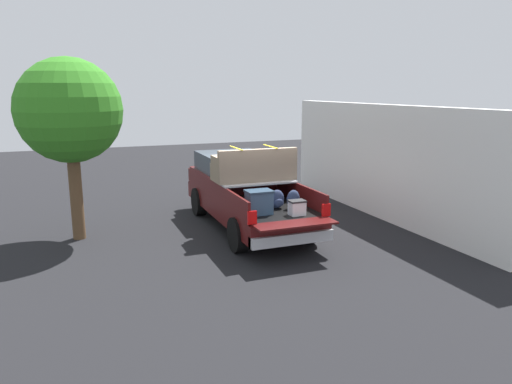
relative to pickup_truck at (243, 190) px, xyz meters
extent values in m
plane|color=black|center=(-0.36, 0.00, -0.96)|extent=(40.00, 40.00, 0.00)
cube|color=#470F0F|center=(-0.36, 0.00, -0.34)|extent=(5.50, 1.92, 0.46)
cube|color=black|center=(-1.56, 0.00, -0.09)|extent=(2.80, 1.80, 0.04)
cube|color=#470F0F|center=(-1.56, 0.93, 0.14)|extent=(2.80, 0.06, 0.50)
cube|color=#470F0F|center=(-1.56, -0.93, 0.14)|extent=(2.80, 0.06, 0.50)
cube|color=#470F0F|center=(-0.19, 0.00, 0.14)|extent=(0.06, 1.80, 0.50)
cube|color=#470F0F|center=(-3.23, 0.00, -0.09)|extent=(0.55, 1.80, 0.04)
cube|color=#B2B2B7|center=(-0.78, 0.00, 0.41)|extent=(1.25, 1.92, 0.04)
cube|color=#470F0F|center=(0.99, 0.00, 0.14)|extent=(2.30, 1.92, 0.50)
cube|color=#2D3842|center=(0.89, 0.00, 0.64)|extent=(1.94, 1.76, 0.51)
cube|color=#470F0F|center=(2.34, 0.00, 0.08)|extent=(0.40, 1.82, 0.38)
cube|color=#B2B2B7|center=(-3.08, 0.00, -0.46)|extent=(0.24, 1.92, 0.24)
cube|color=red|center=(-2.98, 0.88, 0.07)|extent=(0.06, 0.20, 0.28)
cube|color=red|center=(-2.98, -0.88, 0.07)|extent=(0.06, 0.20, 0.28)
cylinder|color=black|center=(1.39, 0.88, -0.56)|extent=(0.81, 0.30, 0.81)
cylinder|color=black|center=(1.39, -0.88, -0.56)|extent=(0.81, 0.30, 0.81)
cylinder|color=black|center=(-2.11, 0.88, -0.56)|extent=(0.81, 0.30, 0.81)
cylinder|color=black|center=(-2.11, -0.88, -0.56)|extent=(0.81, 0.30, 0.81)
cube|color=#335170|center=(-2.26, 0.44, 0.18)|extent=(0.40, 0.55, 0.50)
cube|color=#23394E|center=(-2.26, 0.44, 0.45)|extent=(0.44, 0.59, 0.05)
ellipsoid|color=#283351|center=(-1.94, -0.14, 0.15)|extent=(0.20, 0.36, 0.45)
ellipsoid|color=#283351|center=(-2.05, -0.14, 0.08)|extent=(0.09, 0.25, 0.20)
ellipsoid|color=#283351|center=(-2.11, -0.49, 0.15)|extent=(0.20, 0.33, 0.45)
ellipsoid|color=#283351|center=(-2.22, -0.49, 0.09)|extent=(0.09, 0.23, 0.20)
cube|color=white|center=(-2.66, -0.32, 0.08)|extent=(0.26, 0.34, 0.30)
cube|color=#262628|center=(-2.66, -0.32, 0.25)|extent=(0.28, 0.36, 0.04)
cube|color=#84705B|center=(-0.78, 0.00, 0.64)|extent=(0.82, 2.06, 0.42)
cube|color=#84705B|center=(-1.11, 0.00, 1.05)|extent=(0.16, 2.06, 0.40)
cube|color=#84705B|center=(-0.73, 0.93, 0.96)|extent=(0.58, 0.20, 0.22)
cube|color=#84705B|center=(-0.73, -0.93, 0.96)|extent=(0.58, 0.20, 0.22)
cube|color=yellow|center=(-0.78, 0.46, 1.26)|extent=(0.92, 0.03, 0.02)
cube|color=yellow|center=(-0.78, -0.46, 1.26)|extent=(0.92, 0.03, 0.02)
cube|color=white|center=(-0.57, -4.03, 0.65)|extent=(9.50, 0.36, 3.23)
cylinder|color=brown|center=(0.29, 4.25, 0.24)|extent=(0.30, 0.30, 2.42)
sphere|color=#307E1F|center=(0.29, 4.25, 2.20)|extent=(2.48, 2.48, 2.48)
camera|label=1|loc=(-11.92, 4.29, 2.69)|focal=33.42mm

